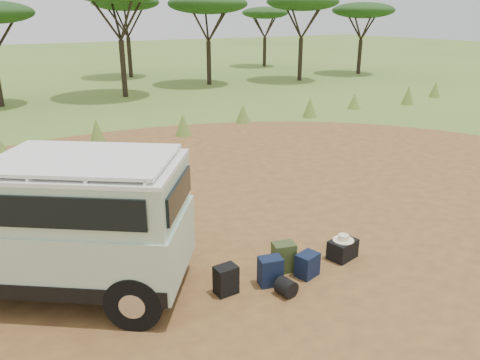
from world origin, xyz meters
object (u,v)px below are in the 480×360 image
backpack_navy (270,271)px  backpack_olive (284,257)px  hard_case (343,249)px  backpack_black (226,280)px  duffel_navy (307,265)px  safari_vehicle (50,228)px

backpack_navy → backpack_olive: backpack_olive is taller
hard_case → backpack_black: bearing=165.0°
backpack_black → backpack_navy: bearing=-13.3°
backpack_black → duffel_navy: size_ratio=1.15×
safari_vehicle → backpack_olive: 3.81m
backpack_black → backpack_olive: backpack_olive is taller
backpack_navy → duffel_navy: 0.70m
backpack_black → duffel_navy: 1.46m
backpack_navy → hard_case: size_ratio=0.97×
safari_vehicle → duffel_navy: (3.68, -1.77, -0.88)m
safari_vehicle → hard_case: size_ratio=9.42×
backpack_black → backpack_navy: size_ratio=0.98×
backpack_olive → backpack_black: bearing=-160.5°
backpack_black → backpack_navy: 0.76m
backpack_navy → hard_case: bearing=15.8°
hard_case → backpack_navy: bearing=169.1°
safari_vehicle → backpack_olive: size_ratio=9.09×
hard_case → backpack_olive: bearing=158.2°
backpack_navy → duffel_navy: bearing=5.5°
backpack_navy → backpack_olive: bearing=42.7°
duffel_navy → backpack_navy: bearing=156.6°
backpack_olive → duffel_navy: (0.24, -0.35, -0.05)m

